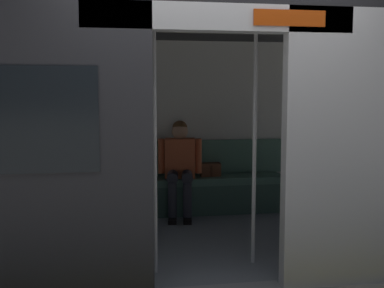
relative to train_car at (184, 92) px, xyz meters
The scene contains 7 objects.
train_car is the anchor object (origin of this frame).
bench_seat 1.65m from the train_car, 93.62° to the right, with size 2.82×0.44×0.47m.
person_seated 1.39m from the train_car, 95.85° to the right, with size 0.55×0.71×1.20m.
handbag 1.65m from the train_car, 113.78° to the right, with size 0.26×0.15×0.17m.
book 1.61m from the train_car, 76.48° to the right, with size 0.15×0.22×0.03m, color gold.
grab_pole_door 1.04m from the train_car, 65.53° to the left, with size 0.04×0.04×2.20m, color silver.
grab_pole_far 1.02m from the train_car, 125.35° to the left, with size 0.04×0.04×2.20m, color silver.
Camera 1 is at (0.84, 3.66, 1.59)m, focal length 45.87 mm.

